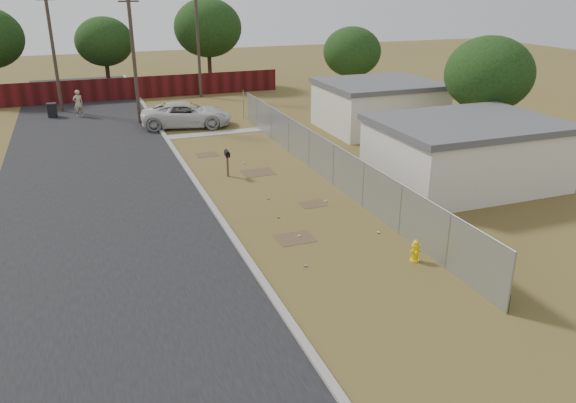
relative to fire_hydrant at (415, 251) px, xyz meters
name	(u,v)px	position (x,y,z in m)	size (l,w,h in m)	color
ground	(272,193)	(-2.43, 8.18, -0.38)	(120.00, 120.00, 0.00)	brown
street	(106,159)	(-9.18, 16.23, -0.37)	(15.10, 60.00, 0.12)	black
chainlink_fence	(325,163)	(0.69, 9.20, 0.42)	(0.10, 27.06, 2.02)	gray
privacy_fence	(100,90)	(-8.43, 33.18, 0.52)	(30.00, 0.12, 1.80)	#4F1013
utility_poles	(131,46)	(-6.09, 28.84, 4.31)	(12.60, 8.24, 9.00)	#43362D
houses	(418,126)	(7.27, 11.31, 1.18)	(9.30, 17.24, 3.10)	beige
horizon_trees	(185,41)	(-1.59, 31.73, 4.25)	(33.32, 31.94, 7.78)	#352218
fire_hydrant	(415,251)	(0.00, 0.00, 0.00)	(0.38, 0.39, 0.82)	yellow
mailbox	(227,156)	(-3.70, 11.15, 0.68)	(0.23, 0.58, 1.34)	brown
pickup_truck	(186,115)	(-3.58, 22.17, 0.43)	(2.71, 5.87, 1.63)	silver
pedestrian	(78,103)	(-10.24, 27.86, 0.58)	(0.70, 0.46, 1.92)	tan
trash_bin	(52,110)	(-12.04, 28.35, 0.14)	(0.70, 0.77, 1.01)	black
scattered_litter	(296,212)	(-2.25, 5.50, -0.34)	(3.79, 12.04, 0.07)	silver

